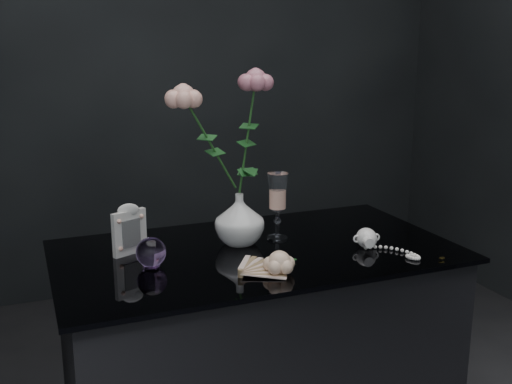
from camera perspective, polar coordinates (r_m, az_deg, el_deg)
name	(u,v)px	position (r m, az deg, el deg)	size (l,w,h in m)	color
table	(256,377)	(1.76, 0.04, -17.23)	(1.05, 0.58, 0.76)	black
vase	(239,219)	(1.62, -1.58, -2.60)	(0.13, 0.13, 0.14)	white
wine_glass	(277,206)	(1.66, 2.06, -1.38)	(0.06, 0.06, 0.19)	white
picture_frame	(129,229)	(1.58, -11.98, -3.47)	(0.10, 0.08, 0.14)	silver
paperweight	(151,252)	(1.49, -9.97, -5.67)	(0.07, 0.07, 0.07)	#B281D2
paper_fan	(241,272)	(1.41, -1.48, -7.67)	(0.22, 0.17, 0.02)	beige
loose_rose	(279,262)	(1.42, 2.24, -6.72)	(0.13, 0.17, 0.06)	beige
pearl_jar	(367,237)	(1.63, 10.49, -4.25)	(0.19, 0.20, 0.06)	white
roses	(226,128)	(1.55, -2.88, 6.08)	(0.28, 0.12, 0.38)	#EAA390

